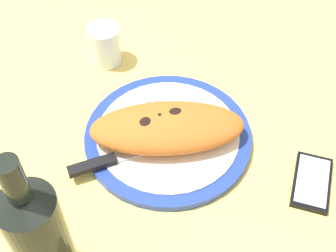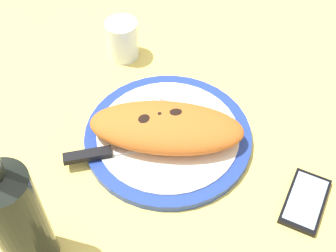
{
  "view_description": "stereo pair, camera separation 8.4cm",
  "coord_description": "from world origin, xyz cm",
  "px_view_note": "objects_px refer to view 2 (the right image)",
  "views": [
    {
      "loc": [
        -7.43,
        53.39,
        68.54
      ],
      "look_at": [
        0.0,
        0.0,
        3.82
      ],
      "focal_mm": 49.01,
      "sensor_mm": 36.0,
      "label": 1
    },
    {
      "loc": [
        -15.64,
        51.58,
        68.54
      ],
      "look_at": [
        0.0,
        0.0,
        3.82
      ],
      "focal_mm": 49.01,
      "sensor_mm": 36.0,
      "label": 2
    }
  ],
  "objects_px": {
    "plate": "(168,136)",
    "knife": "(105,153)",
    "smartphone": "(305,201)",
    "wine_bottle": "(16,218)",
    "water_glass": "(123,42)",
    "fork": "(173,101)",
    "calzone": "(168,128)"
  },
  "relations": [
    {
      "from": "water_glass",
      "to": "calzone",
      "type": "bearing_deg",
      "value": 128.32
    },
    {
      "from": "plate",
      "to": "smartphone",
      "type": "bearing_deg",
      "value": 166.13
    },
    {
      "from": "plate",
      "to": "calzone",
      "type": "relative_size",
      "value": 1.05
    },
    {
      "from": "wine_bottle",
      "to": "knife",
      "type": "bearing_deg",
      "value": -100.94
    },
    {
      "from": "smartphone",
      "to": "wine_bottle",
      "type": "xyz_separation_m",
      "value": [
        0.4,
        0.22,
        0.11
      ]
    },
    {
      "from": "fork",
      "to": "wine_bottle",
      "type": "distance_m",
      "value": 0.39
    },
    {
      "from": "water_glass",
      "to": "wine_bottle",
      "type": "height_order",
      "value": "wine_bottle"
    },
    {
      "from": "plate",
      "to": "wine_bottle",
      "type": "distance_m",
      "value": 0.33
    },
    {
      "from": "knife",
      "to": "wine_bottle",
      "type": "xyz_separation_m",
      "value": [
        0.04,
        0.2,
        0.1
      ]
    },
    {
      "from": "water_glass",
      "to": "fork",
      "type": "bearing_deg",
      "value": 141.11
    },
    {
      "from": "calzone",
      "to": "fork",
      "type": "height_order",
      "value": "calzone"
    },
    {
      "from": "fork",
      "to": "smartphone",
      "type": "height_order",
      "value": "fork"
    },
    {
      "from": "calzone",
      "to": "knife",
      "type": "bearing_deg",
      "value": 36.17
    },
    {
      "from": "plate",
      "to": "knife",
      "type": "height_order",
      "value": "knife"
    },
    {
      "from": "fork",
      "to": "smartphone",
      "type": "bearing_deg",
      "value": 152.55
    },
    {
      "from": "plate",
      "to": "water_glass",
      "type": "distance_m",
      "value": 0.26
    },
    {
      "from": "plate",
      "to": "wine_bottle",
      "type": "xyz_separation_m",
      "value": [
        0.13,
        0.28,
        0.11
      ]
    },
    {
      "from": "calzone",
      "to": "plate",
      "type": "bearing_deg",
      "value": -77.63
    },
    {
      "from": "smartphone",
      "to": "water_glass",
      "type": "distance_m",
      "value": 0.5
    },
    {
      "from": "calzone",
      "to": "wine_bottle",
      "type": "xyz_separation_m",
      "value": [
        0.14,
        0.27,
        0.07
      ]
    },
    {
      "from": "smartphone",
      "to": "calzone",
      "type": "bearing_deg",
      "value": -11.87
    },
    {
      "from": "fork",
      "to": "wine_bottle",
      "type": "xyz_separation_m",
      "value": [
        0.12,
        0.36,
        0.1
      ]
    },
    {
      "from": "knife",
      "to": "wine_bottle",
      "type": "height_order",
      "value": "wine_bottle"
    },
    {
      "from": "fork",
      "to": "water_glass",
      "type": "height_order",
      "value": "water_glass"
    },
    {
      "from": "calzone",
      "to": "knife",
      "type": "relative_size",
      "value": 1.51
    },
    {
      "from": "plate",
      "to": "knife",
      "type": "relative_size",
      "value": 1.58
    },
    {
      "from": "smartphone",
      "to": "plate",
      "type": "bearing_deg",
      "value": -13.87
    },
    {
      "from": "calzone",
      "to": "smartphone",
      "type": "bearing_deg",
      "value": 168.13
    },
    {
      "from": "fork",
      "to": "smartphone",
      "type": "xyz_separation_m",
      "value": [
        -0.28,
        0.14,
        -0.01
      ]
    },
    {
      "from": "smartphone",
      "to": "wine_bottle",
      "type": "height_order",
      "value": "wine_bottle"
    },
    {
      "from": "plate",
      "to": "smartphone",
      "type": "xyz_separation_m",
      "value": [
        -0.26,
        0.07,
        -0.0
      ]
    },
    {
      "from": "knife",
      "to": "water_glass",
      "type": "relative_size",
      "value": 2.27
    }
  ]
}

